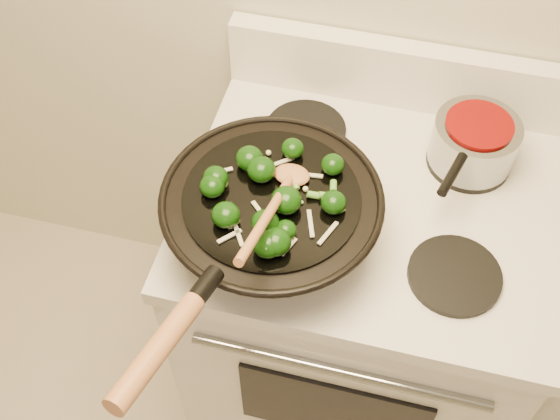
# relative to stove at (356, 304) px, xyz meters

# --- Properties ---
(stove) EXTENTS (0.78, 0.67, 1.08)m
(stove) POSITION_rel_stove_xyz_m (0.00, 0.00, 0.00)
(stove) COLOR white
(stove) RESTS_ON ground
(wok) EXTENTS (0.42, 0.69, 0.22)m
(wok) POSITION_rel_stove_xyz_m (-0.18, -0.16, 0.53)
(wok) COLOR black
(wok) RESTS_ON stove
(stirfry) EXTENTS (0.27, 0.27, 0.05)m
(stirfry) POSITION_rel_stove_xyz_m (-0.18, -0.17, 0.61)
(stirfry) COLOR black
(stirfry) RESTS_ON wok
(wooden_spoon) EXTENTS (0.07, 0.30, 0.12)m
(wooden_spoon) POSITION_rel_stove_xyz_m (-0.16, -0.18, 0.63)
(wooden_spoon) COLOR #A96C42
(wooden_spoon) RESTS_ON wok
(saucepan) EXTENTS (0.18, 0.28, 0.11)m
(saucepan) POSITION_rel_stove_xyz_m (0.18, 0.15, 0.52)
(saucepan) COLOR gray
(saucepan) RESTS_ON stove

